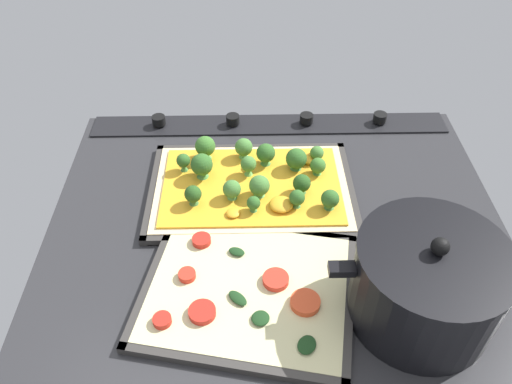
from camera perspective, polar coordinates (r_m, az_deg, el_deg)
name	(u,v)px	position (r cm, az deg, el deg)	size (l,w,h in cm)	color
ground_plane	(276,235)	(86.18, 2.34, -4.94)	(77.68, 67.02, 3.00)	#28282B
stove_control_panel	(270,123)	(107.33, 1.55, 7.80)	(74.57, 7.00, 2.60)	black
baking_tray_front	(252,191)	(91.26, -0.50, 0.16)	(36.99, 25.18, 1.30)	#33302D
broccoli_pizza	(254,181)	(90.40, -0.28, 1.27)	(34.59, 22.78, 6.24)	beige
baking_tray_back	(248,291)	(76.62, -0.89, -11.14)	(35.57, 31.54, 1.30)	#33302D
veggie_pizza_back	(248,289)	(75.95, -0.97, -10.94)	(32.75, 28.72, 1.90)	beige
cooking_pot	(426,284)	(73.36, 18.75, -9.83)	(27.45, 20.65, 15.55)	black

